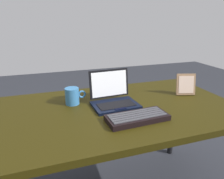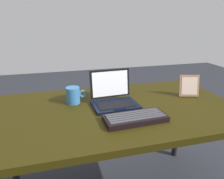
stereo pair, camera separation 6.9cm
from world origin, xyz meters
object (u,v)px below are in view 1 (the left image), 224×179
(photo_frame, at_px, (186,85))
(laptop_front, at_px, (113,98))
(external_keyboard, at_px, (137,117))
(coffee_mug, at_px, (72,96))

(photo_frame, bearing_deg, laptop_front, -178.97)
(external_keyboard, relative_size, photo_frame, 2.24)
(laptop_front, bearing_deg, coffee_mug, 158.74)
(laptop_front, distance_m, external_keyboard, 0.24)
(external_keyboard, bearing_deg, laptop_front, 102.36)
(external_keyboard, height_order, photo_frame, photo_frame)
(laptop_front, relative_size, photo_frame, 1.89)
(laptop_front, xyz_separation_m, external_keyboard, (0.05, -0.24, -0.03))
(laptop_front, xyz_separation_m, photo_frame, (0.54, 0.01, 0.03))
(laptop_front, relative_size, external_keyboard, 0.84)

